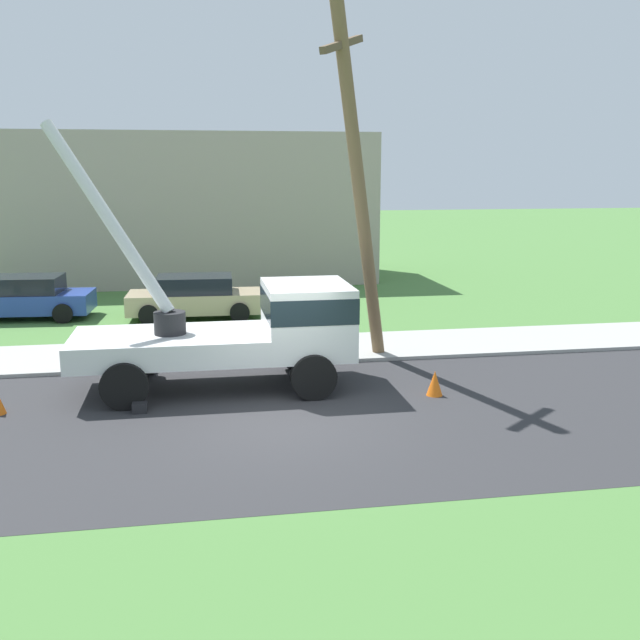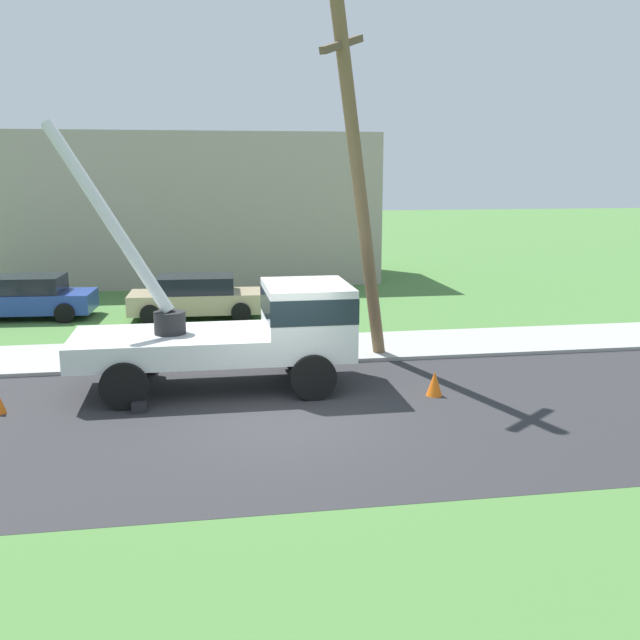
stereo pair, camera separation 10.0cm
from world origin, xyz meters
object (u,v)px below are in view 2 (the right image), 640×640
(parked_sedan_blue, at_px, (26,297))
(parked_sedan_tan, at_px, (196,297))
(leaning_utility_pole, at_px, (359,187))
(utility_truck, at_px, (250,326))
(traffic_cone_ahead, at_px, (434,383))

(parked_sedan_blue, distance_m, parked_sedan_tan, 5.69)
(leaning_utility_pole, distance_m, parked_sedan_blue, 12.91)
(parked_sedan_tan, bearing_deg, parked_sedan_blue, 171.23)
(leaning_utility_pole, relative_size, parked_sedan_blue, 1.94)
(utility_truck, distance_m, leaning_utility_pole, 4.33)
(utility_truck, height_order, parked_sedan_blue, utility_truck)
(leaning_utility_pole, bearing_deg, parked_sedan_blue, 141.26)
(traffic_cone_ahead, bearing_deg, leaning_utility_pole, 113.13)
(parked_sedan_tan, bearing_deg, utility_truck, -81.39)
(traffic_cone_ahead, relative_size, parked_sedan_blue, 0.12)
(utility_truck, distance_m, traffic_cone_ahead, 4.32)
(leaning_utility_pole, xyz_separation_m, parked_sedan_tan, (-4.01, 6.86, -3.77))
(utility_truck, relative_size, leaning_utility_pole, 0.77)
(traffic_cone_ahead, distance_m, parked_sedan_tan, 10.85)
(utility_truck, height_order, traffic_cone_ahead, utility_truck)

